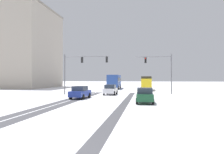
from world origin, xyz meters
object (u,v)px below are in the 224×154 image
Objects in this scene: traffic_signal_near_left at (80,65)px; bus_oncoming at (115,81)px; traffic_signal_near_right at (161,67)px; car_dark_green_third at (145,95)px; car_blue_second at (80,92)px; box_truck_delivery at (146,83)px; car_white_lead at (110,90)px; office_building_far_left_block at (13,49)px.

traffic_signal_near_left reaches higher than bus_oncoming.
bus_oncoming is (2.93, 18.66, -2.71)m from traffic_signal_near_left.
car_dark_green_third is at bearing -102.86° from traffic_signal_near_right.
car_blue_second is 1.01× the size of car_dark_green_third.
car_blue_second is 21.66m from box_truck_delivery.
box_truck_delivery is (7.73, -4.94, -0.36)m from bus_oncoming.
bus_oncoming is at bearing 147.42° from box_truck_delivery.
car_dark_green_third is at bearing -62.19° from car_white_lead.
car_blue_second is 0.38× the size of bus_oncoming.
car_blue_second is at bearing -72.36° from traffic_signal_near_left.
bus_oncoming is 9.18m from box_truck_delivery.
car_blue_second is at bearing -113.54° from car_white_lead.
bus_oncoming reaches higher than car_white_lead.
traffic_signal_near_left is at bearing -98.93° from bus_oncoming.
traffic_signal_near_left reaches higher than car_white_lead.
car_white_lead is 11.47m from car_dark_green_third.
car_dark_green_third is at bearing -40.38° from office_building_far_left_block.
car_blue_second is at bearing -113.78° from box_truck_delivery.
car_white_lead is 14.40m from box_truck_delivery.
car_dark_green_third is (10.19, -9.56, -3.88)m from traffic_signal_near_left.
box_truck_delivery is at bearing 52.17° from traffic_signal_near_left.
box_truck_delivery is 39.00m from office_building_far_left_block.
bus_oncoming is (-7.26, 28.23, 1.18)m from car_dark_green_third.
traffic_signal_near_left is at bearing -173.11° from car_white_lead.
car_white_lead is 0.37× the size of bus_oncoming.
box_truck_delivery is (5.82, 13.14, 0.82)m from car_white_lead.
bus_oncoming is 0.50× the size of office_building_far_left_block.
office_building_far_left_block reaches higher than traffic_signal_near_left.
car_blue_second is (-2.90, -6.66, 0.00)m from car_white_lead.
traffic_signal_near_right is at bearing 10.43° from car_white_lead.
office_building_far_left_block is (-39.24, 19.49, 6.53)m from traffic_signal_near_right.
traffic_signal_near_left is at bearing -39.23° from office_building_far_left_block.
office_building_far_left_block is (-31.23, 20.97, 10.13)m from car_white_lead.
office_building_far_left_block is at bearing 146.12° from car_white_lead.
car_white_lead is at bearing -113.90° from box_truck_delivery.
car_white_lead is at bearing -83.99° from bus_oncoming.
car_blue_second and car_dark_green_third have the same top height.
car_white_lead is at bearing -33.88° from office_building_far_left_block.
bus_oncoming reaches higher than car_dark_green_third.
car_white_lead is at bearing 6.89° from traffic_signal_near_left.
bus_oncoming is at bearing 96.01° from car_white_lead.
box_truck_delivery is at bearing 88.84° from car_dark_green_third.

